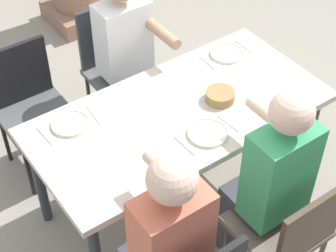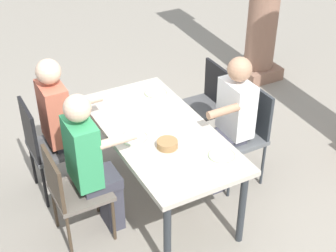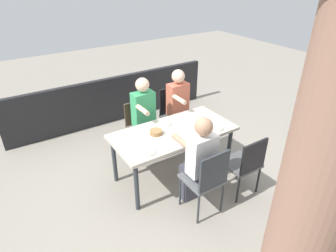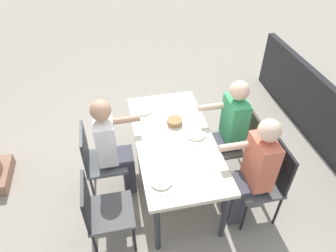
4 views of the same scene
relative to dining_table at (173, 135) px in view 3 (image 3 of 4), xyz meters
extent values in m
plane|color=gray|center=(0.00, 0.00, -0.69)|extent=(16.00, 16.00, 0.00)
cube|color=beige|center=(0.00, 0.00, 0.05)|extent=(1.71, 0.84, 0.04)
cylinder|color=#2D3338|center=(-0.78, 0.34, -0.33)|extent=(0.06, 0.06, 0.72)
cylinder|color=#2D3338|center=(0.78, 0.34, -0.33)|extent=(0.06, 0.06, 0.72)
cylinder|color=#2D3338|center=(-0.78, -0.34, -0.33)|extent=(0.06, 0.06, 0.72)
cylinder|color=#2D3338|center=(0.78, -0.34, -0.33)|extent=(0.06, 0.06, 0.72)
cube|color=#4F4F50|center=(-0.57, 0.76, -0.24)|extent=(0.44, 0.44, 0.04)
cube|color=black|center=(-0.57, 0.96, -0.02)|extent=(0.42, 0.03, 0.44)
cylinder|color=black|center=(-0.76, 0.57, -0.47)|extent=(0.03, 0.03, 0.43)
cylinder|color=black|center=(-0.38, 0.57, -0.47)|extent=(0.03, 0.03, 0.43)
cylinder|color=black|center=(-0.76, 0.95, -0.47)|extent=(0.03, 0.03, 0.43)
cylinder|color=black|center=(-0.38, 0.95, -0.47)|extent=(0.03, 0.03, 0.43)
cube|color=#4F4F50|center=(-0.57, -0.76, -0.21)|extent=(0.44, 0.44, 0.04)
cube|color=black|center=(-0.57, -0.96, 0.03)|extent=(0.42, 0.03, 0.48)
cylinder|color=black|center=(-0.38, -0.57, -0.46)|extent=(0.03, 0.03, 0.46)
cylinder|color=black|center=(-0.76, -0.57, -0.46)|extent=(0.03, 0.03, 0.46)
cylinder|color=black|center=(-0.38, -0.95, -0.46)|extent=(0.03, 0.03, 0.46)
cylinder|color=black|center=(-0.76, -0.95, -0.46)|extent=(0.03, 0.03, 0.46)
cube|color=#5B5E61|center=(0.08, 0.76, -0.21)|extent=(0.44, 0.44, 0.04)
cube|color=#2D3338|center=(0.08, 0.96, 0.03)|extent=(0.42, 0.03, 0.47)
cylinder|color=#2D3338|center=(-0.11, 0.57, -0.46)|extent=(0.03, 0.03, 0.46)
cylinder|color=#2D3338|center=(0.27, 0.57, -0.46)|extent=(0.03, 0.03, 0.46)
cylinder|color=#2D3338|center=(-0.11, 0.95, -0.46)|extent=(0.03, 0.03, 0.46)
cylinder|color=#2D3338|center=(0.27, 0.95, -0.46)|extent=(0.03, 0.03, 0.46)
cube|color=#6A6158|center=(0.08, -0.76, -0.23)|extent=(0.44, 0.44, 0.04)
cube|color=#473828|center=(0.08, -0.96, -0.03)|extent=(0.42, 0.03, 0.41)
cylinder|color=#473828|center=(0.27, -0.57, -0.47)|extent=(0.03, 0.03, 0.44)
cylinder|color=#473828|center=(-0.11, -0.57, -0.47)|extent=(0.03, 0.03, 0.44)
cylinder|color=#473828|center=(0.27, -0.95, -0.47)|extent=(0.03, 0.03, 0.44)
cylinder|color=#473828|center=(-0.11, -0.95, -0.47)|extent=(0.03, 0.03, 0.44)
cube|color=#3F3F4C|center=(-0.57, -0.52, -0.46)|extent=(0.24, 0.14, 0.46)
cube|color=#3F3F4C|center=(-0.57, -0.61, -0.18)|extent=(0.28, 0.32, 0.10)
cube|color=#CC664C|center=(-0.57, -0.72, 0.15)|extent=(0.34, 0.20, 0.55)
sphere|color=beige|center=(-0.57, -0.72, 0.55)|extent=(0.21, 0.21, 0.21)
cylinder|color=beige|center=(-0.43, -0.48, 0.27)|extent=(0.07, 0.30, 0.07)
cube|color=#3F3F4C|center=(0.08, -0.51, -0.46)|extent=(0.24, 0.14, 0.46)
cube|color=#3F3F4C|center=(0.08, -0.60, -0.18)|extent=(0.28, 0.32, 0.10)
cube|color=#389E60|center=(0.08, -0.71, 0.15)|extent=(0.34, 0.20, 0.55)
sphere|color=beige|center=(0.08, -0.71, 0.55)|extent=(0.21, 0.21, 0.21)
cylinder|color=beige|center=(0.22, -0.47, 0.27)|extent=(0.07, 0.30, 0.07)
cube|color=#3F3F4C|center=(0.08, 0.53, -0.46)|extent=(0.24, 0.14, 0.46)
cube|color=#3F3F4C|center=(0.08, 0.62, -0.18)|extent=(0.28, 0.32, 0.10)
cube|color=white|center=(0.08, 0.73, 0.13)|extent=(0.34, 0.20, 0.51)
sphere|color=tan|center=(0.08, 0.73, 0.51)|extent=(0.21, 0.21, 0.21)
cylinder|color=tan|center=(0.22, 0.49, 0.24)|extent=(0.07, 0.30, 0.07)
cylinder|color=#936B56|center=(0.52, 2.25, 0.77)|extent=(0.43, 0.43, 2.58)
cube|color=black|center=(0.00, -2.12, -0.24)|extent=(4.11, 0.10, 0.90)
cylinder|color=white|center=(-0.56, 0.26, 0.08)|extent=(0.21, 0.21, 0.01)
torus|color=#A4C786|center=(-0.56, 0.26, 0.09)|extent=(0.21, 0.21, 0.01)
cube|color=silver|center=(-0.71, 0.26, 0.08)|extent=(0.02, 0.17, 0.01)
cube|color=silver|center=(-0.41, 0.26, 0.08)|extent=(0.03, 0.17, 0.01)
cylinder|color=white|center=(0.01, -0.24, 0.08)|extent=(0.22, 0.22, 0.01)
torus|color=#A4C786|center=(0.01, -0.24, 0.09)|extent=(0.22, 0.22, 0.01)
cube|color=silver|center=(-0.14, -0.24, 0.08)|extent=(0.02, 0.17, 0.01)
cube|color=silver|center=(0.16, -0.24, 0.08)|extent=(0.03, 0.17, 0.01)
cylinder|color=white|center=(0.56, 0.26, 0.08)|extent=(0.21, 0.21, 0.01)
torus|color=#A4C786|center=(0.56, 0.26, 0.09)|extent=(0.21, 0.21, 0.01)
cube|color=silver|center=(0.41, 0.26, 0.08)|extent=(0.03, 0.17, 0.01)
cube|color=silver|center=(0.71, 0.26, 0.08)|extent=(0.02, 0.17, 0.01)
cylinder|color=#9E7547|center=(0.25, -0.06, 0.10)|extent=(0.17, 0.17, 0.06)
camera|label=1|loc=(-1.41, -1.87, 2.18)|focal=59.46mm
camera|label=2|loc=(3.10, -1.59, 2.43)|focal=53.10mm
camera|label=3|loc=(1.95, 2.88, 2.09)|focal=30.94mm
camera|label=4|loc=(-2.40, 0.58, 2.33)|focal=33.02mm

